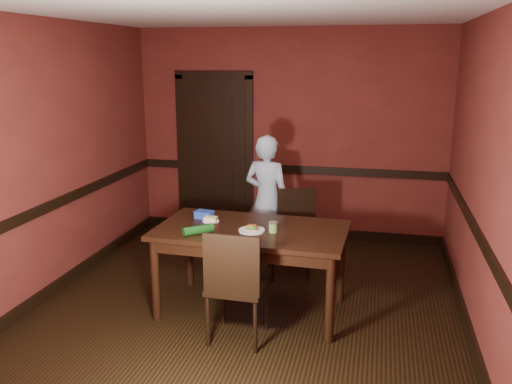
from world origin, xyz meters
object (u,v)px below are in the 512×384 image
at_px(person, 267,200).
at_px(cheese_saucer, 211,220).
at_px(dining_table, 252,270).
at_px(chair_near, 238,284).
at_px(food_tub, 204,215).
at_px(chair_far, 288,234).
at_px(sauce_jar, 273,227).
at_px(sandwich_plate, 252,230).

height_order(person, cheese_saucer, person).
height_order(dining_table, cheese_saucer, cheese_saucer).
xyz_separation_m(chair_near, person, (-0.14, 1.80, 0.25)).
distance_m(dining_table, food_tub, 0.71).
height_order(chair_far, sauce_jar, chair_far).
distance_m(dining_table, person, 1.32).
xyz_separation_m(dining_table, sauce_jar, (0.22, -0.08, 0.45)).
bearing_deg(chair_far, cheese_saucer, -143.62).
bearing_deg(cheese_saucer, sandwich_plate, -23.53).
bearing_deg(person, dining_table, 109.70).
distance_m(chair_far, food_tub, 1.09).
bearing_deg(chair_near, sauce_jar, -112.53).
relative_size(dining_table, sauce_jar, 17.89).
bearing_deg(chair_far, sandwich_plate, -116.57).
bearing_deg(chair_far, dining_table, -118.81).
xyz_separation_m(person, food_tub, (-0.39, -1.07, 0.10)).
relative_size(sauce_jar, food_tub, 0.50).
bearing_deg(food_tub, chair_near, -43.00).
bearing_deg(sauce_jar, dining_table, 160.70).
bearing_deg(chair_far, chair_near, -114.46).
bearing_deg(food_tub, sandwich_plate, -16.85).
relative_size(chair_far, sandwich_plate, 3.95).
bearing_deg(sandwich_plate, chair_near, -91.52).
xyz_separation_m(chair_far, cheese_saucer, (-0.60, -0.84, 0.37)).
height_order(person, sandwich_plate, person).
distance_m(chair_near, food_tub, 0.97).
relative_size(chair_far, food_tub, 4.79).
bearing_deg(dining_table, chair_near, -86.80).
height_order(sandwich_plate, sauce_jar, sauce_jar).
distance_m(person, food_tub, 1.14).
bearing_deg(sandwich_plate, food_tub, 152.01).
relative_size(person, food_tub, 7.69).
height_order(sandwich_plate, cheese_saucer, sandwich_plate).
bearing_deg(person, sandwich_plate, 110.34).
xyz_separation_m(chair_far, sandwich_plate, (-0.16, -1.03, 0.36)).
bearing_deg(chair_near, chair_far, -95.19).
height_order(chair_near, food_tub, chair_near).
bearing_deg(chair_far, food_tub, -151.06).
distance_m(sauce_jar, food_tub, 0.78).
relative_size(dining_table, sandwich_plate, 7.37).
distance_m(sandwich_plate, cheese_saucer, 0.49).
relative_size(chair_far, sauce_jar, 9.60).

